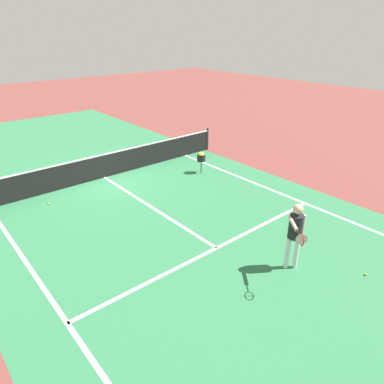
# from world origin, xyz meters

# --- Properties ---
(ground_plane) EXTENTS (60.00, 60.00, 0.00)m
(ground_plane) POSITION_xyz_m (0.00, 0.00, 0.00)
(ground_plane) COLOR brown
(court_surface_inbounds) EXTENTS (10.62, 24.40, 0.00)m
(court_surface_inbounds) POSITION_xyz_m (0.00, 0.00, 0.00)
(court_surface_inbounds) COLOR #2D7247
(court_surface_inbounds) RESTS_ON ground_plane
(line_sideline_left) EXTENTS (0.10, 11.89, 0.01)m
(line_sideline_left) POSITION_xyz_m (-4.11, -5.95, 0.00)
(line_sideline_left) COLOR white
(line_sideline_left) RESTS_ON ground_plane
(line_sideline_right) EXTENTS (0.10, 11.89, 0.01)m
(line_sideline_right) POSITION_xyz_m (4.11, -5.95, 0.00)
(line_sideline_right) COLOR white
(line_sideline_right) RESTS_ON ground_plane
(line_service_near) EXTENTS (8.22, 0.10, 0.01)m
(line_service_near) POSITION_xyz_m (0.00, -6.40, 0.00)
(line_service_near) COLOR white
(line_service_near) RESTS_ON ground_plane
(line_center_service) EXTENTS (0.10, 6.40, 0.01)m
(line_center_service) POSITION_xyz_m (0.00, -3.20, 0.00)
(line_center_service) COLOR white
(line_center_service) RESTS_ON ground_plane
(net) EXTENTS (11.07, 0.09, 1.07)m
(net) POSITION_xyz_m (0.00, 0.00, 0.49)
(net) COLOR #33383D
(net) RESTS_ON ground_plane
(player_near) EXTENTS (0.99, 0.89, 1.74)m
(player_near) POSITION_xyz_m (0.79, -8.18, 1.09)
(player_near) COLOR white
(player_near) RESTS_ON ground_plane
(ball_hopper) EXTENTS (0.34, 0.34, 0.87)m
(ball_hopper) POSITION_xyz_m (3.27, -2.06, 0.68)
(ball_hopper) COLOR black
(ball_hopper) RESTS_ON ground_plane
(tennis_ball_by_baseline) EXTENTS (0.07, 0.07, 0.07)m
(tennis_ball_by_baseline) POSITION_xyz_m (1.93, -9.52, 0.03)
(tennis_ball_by_baseline) COLOR #CCE033
(tennis_ball_by_baseline) RESTS_ON ground_plane
(tennis_ball_near_net) EXTENTS (0.07, 0.07, 0.07)m
(tennis_ball_near_net) POSITION_xyz_m (-2.51, -0.93, 0.03)
(tennis_ball_near_net) COLOR #CCE033
(tennis_ball_near_net) RESTS_ON ground_plane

